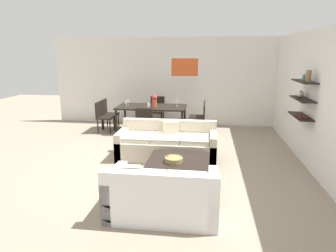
# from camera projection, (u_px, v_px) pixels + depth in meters

# --- Properties ---
(ground_plane) EXTENTS (18.00, 18.00, 0.00)m
(ground_plane) POSITION_uv_depth(u_px,v_px,m) (158.00, 163.00, 6.30)
(ground_plane) COLOR gray
(back_wall_unit) EXTENTS (8.40, 0.09, 2.70)m
(back_wall_unit) POSITION_uv_depth(u_px,v_px,m) (186.00, 82.00, 9.32)
(back_wall_unit) COLOR silver
(back_wall_unit) RESTS_ON ground
(right_wall_shelf_unit) EXTENTS (0.34, 8.20, 2.70)m
(right_wall_shelf_unit) POSITION_uv_depth(u_px,v_px,m) (308.00, 98.00, 6.15)
(right_wall_shelf_unit) COLOR silver
(right_wall_shelf_unit) RESTS_ON ground
(sofa_beige) EXTENTS (2.11, 0.90, 0.78)m
(sofa_beige) POSITION_uv_depth(u_px,v_px,m) (167.00, 145.00, 6.53)
(sofa_beige) COLOR beige
(sofa_beige) RESTS_ON ground
(loveseat_white) EXTENTS (1.55, 0.90, 0.78)m
(loveseat_white) POSITION_uv_depth(u_px,v_px,m) (162.00, 196.00, 4.23)
(loveseat_white) COLOR white
(loveseat_white) RESTS_ON ground
(coffee_table) EXTENTS (1.10, 1.05, 0.38)m
(coffee_table) POSITION_uv_depth(u_px,v_px,m) (178.00, 170.00, 5.39)
(coffee_table) COLOR black
(coffee_table) RESTS_ON ground
(decorative_bowl) EXTENTS (0.32, 0.32, 0.09)m
(decorative_bowl) POSITION_uv_depth(u_px,v_px,m) (174.00, 159.00, 5.27)
(decorative_bowl) COLOR #99844C
(decorative_bowl) RESTS_ON coffee_table
(apple_on_coffee_table) EXTENTS (0.09, 0.09, 0.09)m
(apple_on_coffee_table) POSITION_uv_depth(u_px,v_px,m) (168.00, 158.00, 5.33)
(apple_on_coffee_table) COLOR red
(apple_on_coffee_table) RESTS_ON coffee_table
(dining_table) EXTENTS (1.96, 1.02, 0.75)m
(dining_table) POSITION_uv_depth(u_px,v_px,m) (152.00, 108.00, 8.55)
(dining_table) COLOR black
(dining_table) RESTS_ON ground
(dining_chair_right_near) EXTENTS (0.44, 0.44, 0.88)m
(dining_chair_right_near) POSITION_uv_depth(u_px,v_px,m) (200.00, 118.00, 8.20)
(dining_chair_right_near) COLOR black
(dining_chair_right_near) RESTS_ON ground
(dining_chair_left_near) EXTENTS (0.44, 0.44, 0.88)m
(dining_chair_left_near) POSITION_uv_depth(u_px,v_px,m) (103.00, 115.00, 8.55)
(dining_chair_left_near) COLOR black
(dining_chair_left_near) RESTS_ON ground
(dining_chair_left_far) EXTENTS (0.44, 0.44, 0.88)m
(dining_chair_left_far) POSITION_uv_depth(u_px,v_px,m) (108.00, 112.00, 8.99)
(dining_chair_left_far) COLOR black
(dining_chair_left_far) RESTS_ON ground
(dining_chair_foot) EXTENTS (0.44, 0.44, 0.88)m
(dining_chair_foot) POSITION_uv_depth(u_px,v_px,m) (145.00, 122.00, 7.71)
(dining_chair_foot) COLOR black
(dining_chair_foot) RESTS_ON ground
(dining_chair_right_far) EXTENTS (0.44, 0.44, 0.88)m
(dining_chair_right_far) POSITION_uv_depth(u_px,v_px,m) (200.00, 114.00, 8.64)
(dining_chair_right_far) COLOR black
(dining_chair_right_far) RESTS_ON ground
(dining_chair_head) EXTENTS (0.44, 0.44, 0.88)m
(dining_chair_head) POSITION_uv_depth(u_px,v_px,m) (157.00, 109.00, 9.48)
(dining_chair_head) COLOR black
(dining_chair_head) RESTS_ON ground
(wine_glass_left_near) EXTENTS (0.08, 0.08, 0.16)m
(wine_glass_left_near) POSITION_uv_depth(u_px,v_px,m) (126.00, 103.00, 8.48)
(wine_glass_left_near) COLOR silver
(wine_glass_left_near) RESTS_ON dining_table
(wine_glass_foot) EXTENTS (0.08, 0.08, 0.15)m
(wine_glass_foot) POSITION_uv_depth(u_px,v_px,m) (148.00, 105.00, 8.08)
(wine_glass_foot) COLOR silver
(wine_glass_foot) RESTS_ON dining_table
(wine_glass_head) EXTENTS (0.08, 0.08, 0.14)m
(wine_glass_head) POSITION_uv_depth(u_px,v_px,m) (154.00, 100.00, 8.95)
(wine_glass_head) COLOR silver
(wine_glass_head) RESTS_ON dining_table
(wine_glass_left_far) EXTENTS (0.07, 0.07, 0.15)m
(wine_glass_left_far) POSITION_uv_depth(u_px,v_px,m) (128.00, 101.00, 8.72)
(wine_glass_left_far) COLOR silver
(wine_glass_left_far) RESTS_ON dining_table
(wine_glass_right_far) EXTENTS (0.06, 0.06, 0.17)m
(wine_glass_right_far) POSITION_uv_depth(u_px,v_px,m) (177.00, 102.00, 8.54)
(wine_glass_right_far) COLOR silver
(wine_glass_right_far) RESTS_ON dining_table
(centerpiece_vase) EXTENTS (0.16, 0.16, 0.34)m
(centerpiece_vase) POSITION_uv_depth(u_px,v_px,m) (154.00, 100.00, 8.43)
(centerpiece_vase) COLOR #D85933
(centerpiece_vase) RESTS_ON dining_table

